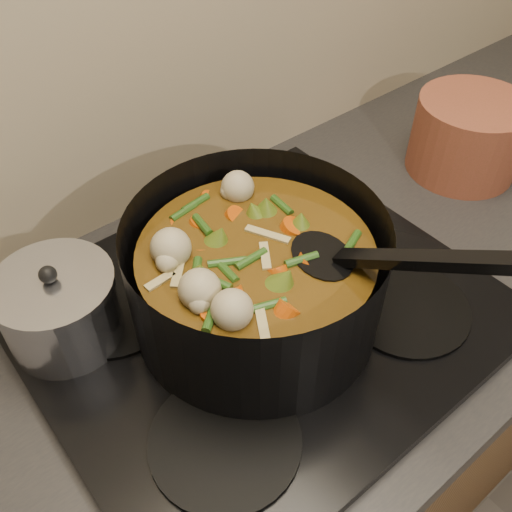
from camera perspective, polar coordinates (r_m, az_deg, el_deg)
counter at (r=1.21m, az=0.31°, el=-19.79°), size 2.64×0.64×0.91m
stovetop at (r=0.82m, az=0.43°, el=-5.66°), size 0.62×0.54×0.03m
stockpot at (r=0.74m, az=0.06°, el=-2.19°), size 0.34×0.44×0.25m
saucepan at (r=0.78m, az=-18.98°, el=-4.96°), size 0.16×0.16×0.13m
terracotta_crock at (r=1.12m, az=20.38°, el=11.16°), size 0.26×0.26×0.14m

